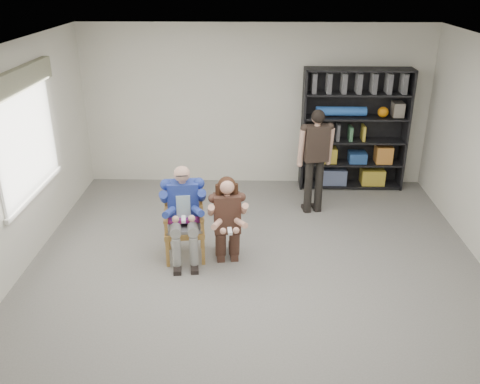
# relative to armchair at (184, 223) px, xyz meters

# --- Properties ---
(room_shell) EXTENTS (6.00, 7.00, 2.80)m
(room_shell) POSITION_rel_armchair_xyz_m (0.94, -0.78, 0.90)
(room_shell) COLOR white
(room_shell) RESTS_ON ground
(floor) EXTENTS (6.00, 7.00, 0.01)m
(floor) POSITION_rel_armchair_xyz_m (0.94, -0.78, -0.50)
(floor) COLOR slate
(floor) RESTS_ON ground
(window_left) EXTENTS (0.16, 2.00, 1.75)m
(window_left) POSITION_rel_armchair_xyz_m (-2.01, 0.22, 1.13)
(window_left) COLOR white
(window_left) RESTS_ON room_shell
(armchair) EXTENTS (0.65, 0.64, 1.01)m
(armchair) POSITION_rel_armchair_xyz_m (0.00, 0.00, 0.00)
(armchair) COLOR olive
(armchair) RESTS_ON floor
(seated_man) EXTENTS (0.66, 0.85, 1.31)m
(seated_man) POSITION_rel_armchair_xyz_m (0.00, 0.00, 0.15)
(seated_man) COLOR navy
(seated_man) RESTS_ON floor
(kneeling_woman) EXTENTS (0.60, 0.87, 1.20)m
(kneeling_woman) POSITION_rel_armchair_xyz_m (0.58, -0.12, 0.10)
(kneeling_woman) COLOR #3E2B1F
(kneeling_woman) RESTS_ON floor
(bookshelf) EXTENTS (1.80, 0.38, 2.10)m
(bookshelf) POSITION_rel_armchair_xyz_m (2.64, 2.50, 0.55)
(bookshelf) COLOR black
(bookshelf) RESTS_ON floor
(standing_man) EXTENTS (0.57, 0.39, 1.68)m
(standing_man) POSITION_rel_armchair_xyz_m (1.87, 1.45, 0.34)
(standing_man) COLOR black
(standing_man) RESTS_ON floor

